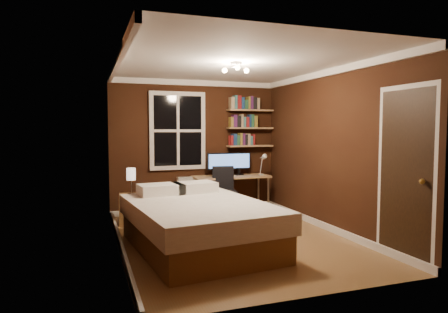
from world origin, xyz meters
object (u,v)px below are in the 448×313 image
object	(u,v)px
desk_lamp	(263,164)
office_chair	(224,199)
bed	(198,224)
monitor_right	(239,164)
desk	(231,179)
nightstand	(132,209)
monitor_left	(219,164)
radiator	(189,195)
bedside_lamp	(131,181)

from	to	relation	value
desk_lamp	office_chair	bearing A→B (deg)	-163.29
bed	monitor_right	bearing A→B (deg)	49.98
desk	monitor_right	size ratio (longest dim) A/B	3.15
bed	nightstand	world-z (taller)	bed
monitor_left	monitor_right	bearing A→B (deg)	0.00
desk_lamp	bed	bearing A→B (deg)	-133.49
nightstand	radiator	xyz separation A→B (m)	(1.13, 0.55, 0.09)
nightstand	office_chair	xyz separation A→B (m)	(1.63, -0.03, 0.08)
monitor_left	bed	bearing A→B (deg)	-115.07
desk_lamp	radiator	bearing A→B (deg)	166.89
bed	monitor_right	xyz separation A→B (m)	(1.40, 2.13, 0.58)
bedside_lamp	monitor_right	world-z (taller)	monitor_right
nightstand	desk	distance (m)	1.98
monitor_right	office_chair	distance (m)	0.88
monitor_right	office_chair	world-z (taller)	monitor_right
bed	desk_lamp	world-z (taller)	desk_lamp
nightstand	monitor_left	xyz separation A→B (m)	(1.69, 0.45, 0.66)
nightstand	bedside_lamp	distance (m)	0.47
bedside_lamp	monitor_left	distance (m)	1.76
monitor_right	desk_lamp	world-z (taller)	desk_lamp
bed	nightstand	distance (m)	1.82
bedside_lamp	radiator	distance (m)	1.32
monitor_left	desk_lamp	distance (m)	0.85
radiator	monitor_left	distance (m)	0.80
nightstand	bedside_lamp	size ratio (longest dim) A/B	1.15
nightstand	desk	bearing A→B (deg)	16.27
monitor_left	bedside_lamp	bearing A→B (deg)	-165.06
bed	monitor_left	xyz separation A→B (m)	(1.00, 2.13, 0.58)
bedside_lamp	bed	bearing A→B (deg)	-67.57
bedside_lamp	monitor_left	xyz separation A→B (m)	(1.69, 0.45, 0.19)
radiator	monitor_right	bearing A→B (deg)	-6.01
nightstand	desk_lamp	world-z (taller)	desk_lamp
bedside_lamp	monitor_right	xyz separation A→B (m)	(2.10, 0.45, 0.19)
bed	monitor_left	bearing A→B (deg)	58.33
desk_lamp	office_chair	size ratio (longest dim) A/B	0.48
bed	desk	xyz separation A→B (m)	(1.22, 2.05, 0.30)
bed	nightstand	xyz separation A→B (m)	(-0.69, 1.68, -0.08)
monitor_left	desk_lamp	size ratio (longest dim) A/B	1.05
radiator	nightstand	bearing A→B (deg)	-154.01
bed	radiator	bearing A→B (deg)	72.25
nightstand	desk_lamp	bearing A→B (deg)	10.39
bed	monitor_left	distance (m)	2.42
nightstand	desk_lamp	xyz separation A→B (m)	(2.50, 0.23, 0.66)
bedside_lamp	office_chair	world-z (taller)	bedside_lamp
monitor_left	office_chair	world-z (taller)	monitor_left
bed	monitor_left	world-z (taller)	monitor_left
desk	bed	bearing A→B (deg)	-120.65
nightstand	monitor_left	distance (m)	1.87
office_chair	nightstand	bearing A→B (deg)	-172.91
bed	bedside_lamp	xyz separation A→B (m)	(-0.69, 1.68, 0.39)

